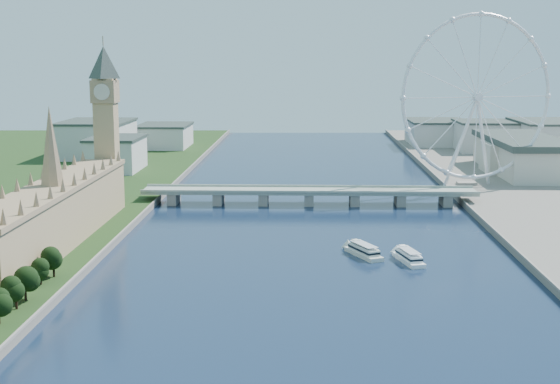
{
  "coord_description": "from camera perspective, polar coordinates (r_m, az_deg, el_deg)",
  "views": [
    {
      "loc": [
        -2.33,
        -207.89,
        96.43
      ],
      "look_at": [
        -16.19,
        210.0,
        23.65
      ],
      "focal_mm": 50.0,
      "sensor_mm": 36.0,
      "label": 1
    }
  ],
  "objects": [
    {
      "name": "london_eye",
      "position": [
        576.82,
        14.24,
        6.7
      ],
      "size": [
        113.6,
        39.12,
        124.3
      ],
      "color": "silver",
      "rests_on": "ground"
    },
    {
      "name": "parliament_range",
      "position": [
        405.8,
        -16.19,
        -1.6
      ],
      "size": [
        24.0,
        200.0,
        70.0
      ],
      "color": "tan",
      "rests_on": "ground"
    },
    {
      "name": "big_ben",
      "position": [
        502.77,
        -12.65,
        6.23
      ],
      "size": [
        20.02,
        20.02,
        110.0
      ],
      "color": "tan",
      "rests_on": "ground"
    },
    {
      "name": "county_hall",
      "position": [
        669.06,
        17.25,
        1.14
      ],
      "size": [
        54.0,
        144.0,
        35.0
      ],
      "primitive_type": null,
      "color": "beige",
      "rests_on": "ground"
    },
    {
      "name": "tour_boat_far",
      "position": [
        377.17,
        9.39,
        -5.07
      ],
      "size": [
        14.35,
        30.1,
        6.44
      ],
      "primitive_type": null,
      "rotation": [
        0.0,
        0.0,
        0.25
      ],
      "color": "white",
      "rests_on": "ground"
    },
    {
      "name": "westminster_bridge",
      "position": [
        515.77,
        2.13,
        -0.16
      ],
      "size": [
        220.0,
        22.0,
        9.5
      ],
      "color": "gray",
      "rests_on": "ground"
    },
    {
      "name": "city_skyline",
      "position": [
        773.19,
        4.98,
        3.94
      ],
      "size": [
        505.0,
        280.0,
        32.0
      ],
      "color": "beige",
      "rests_on": "ground"
    },
    {
      "name": "tour_boat_near",
      "position": [
        385.15,
        6.14,
        -4.68
      ],
      "size": [
        19.75,
        30.49,
        6.65
      ],
      "primitive_type": null,
      "rotation": [
        0.0,
        0.0,
        0.44
      ],
      "color": "silver",
      "rests_on": "ground"
    }
  ]
}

